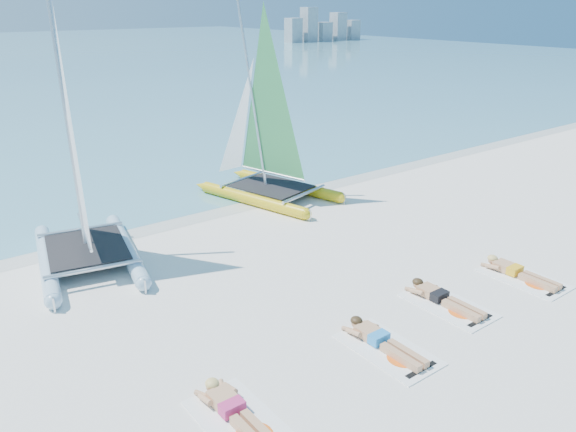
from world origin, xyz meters
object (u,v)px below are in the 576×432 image
Objects in this scene: towel_d at (523,278)px; catamaran_blue at (78,188)px; towel_b at (388,349)px; towel_a at (241,423)px; sunbather_b at (380,339)px; sunbather_d at (516,271)px; sunbather_c at (441,297)px; towel_c at (448,305)px; catamaran_yellow at (259,135)px; sunbather_a at (233,409)px.

catamaran_blue is at bearing 137.38° from towel_d.
towel_a is at bearing 179.76° from towel_b.
sunbather_d is at bearing 0.99° from sunbather_b.
sunbather_d is (2.29, -0.26, 0.00)m from sunbather_c.
towel_d is at bearing -6.57° from towel_c.
catamaran_blue is at bearing 179.40° from catamaran_yellow.
sunbather_a is (-6.11, -8.19, -1.79)m from catamaran_yellow.
catamaran_yellow is 3.52× the size of sunbather_a.
catamaran_blue is 3.29× the size of towel_d.
towel_c is at bearing 4.00° from sunbather_b.
sunbather_a is at bearing -141.60° from catamaran_yellow.
catamaran_yellow is 8.33m from towel_c.
catamaran_yellow is 3.28× the size of towel_d.
sunbather_b and sunbather_c have the same top height.
towel_d is (7.38, -6.79, -1.81)m from catamaran_blue.
catamaran_blue reaches higher than towel_d.
sunbather_d reaches higher than towel_c.
sunbather_b is at bearing -176.00° from towel_c.
catamaran_blue is 6.87m from sunbather_a.
sunbather_a is at bearing 176.18° from towel_b.
sunbather_c is at bearing -39.40° from catamaran_blue.
sunbather_d is at bearing -1.79° from towel_c.
sunbather_c and sunbather_d have the same top height.
sunbather_c is 2.34m from towel_d.
catamaran_yellow is at bearing 53.28° from sunbather_a.
sunbather_a is (-0.09, -6.66, -1.70)m from catamaran_blue.
sunbather_b is (3.07, -0.01, 0.00)m from sunbather_a.
towel_c is 1.07× the size of sunbather_d.
catamaran_yellow is 3.28× the size of towel_b.
sunbather_a is at bearing 179.01° from towel_d.
towel_d is (2.29, -0.26, 0.00)m from towel_c.
catamaran_yellow reaches higher than towel_c.
towel_a is at bearing -174.28° from sunbather_c.
towel_d is (4.40, 0.08, 0.00)m from towel_b.
towel_a is 7.47m from sunbather_d.
sunbather_c reaches higher than towel_a.
towel_c is at bearing -111.52° from catamaran_yellow.
towel_a is at bearing -176.39° from towel_c.
towel_b is (-3.04, -8.40, -1.90)m from catamaran_yellow.
catamaran_yellow is at bearing 70.08° from towel_b.
sunbather_b is (-3.04, -8.21, -1.79)m from catamaran_yellow.
towel_b is (2.98, -6.87, -1.81)m from catamaran_blue.
sunbather_c is 0.93× the size of towel_d.
towel_b is at bearing -0.24° from towel_a.
sunbather_a is 3.08m from towel_b.
sunbather_a and sunbather_d have the same top height.
towel_d is 1.07× the size of sunbather_d.
sunbather_b is at bearing -125.23° from catamaran_yellow.
catamaran_yellow reaches higher than towel_d.
towel_c is (-0.94, -8.06, -1.90)m from catamaran_yellow.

